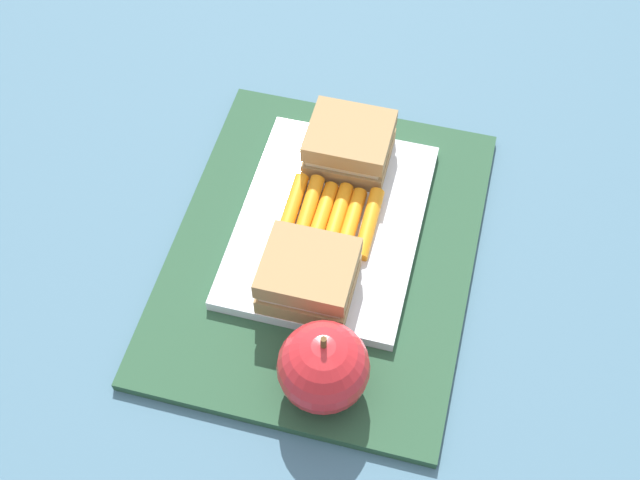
{
  "coord_description": "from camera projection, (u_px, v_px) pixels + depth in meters",
  "views": [
    {
      "loc": [
        0.43,
        0.11,
        0.66
      ],
      "look_at": [
        0.01,
        0.0,
        0.04
      ],
      "focal_mm": 46.97,
      "sensor_mm": 36.0,
      "label": 1
    }
  ],
  "objects": [
    {
      "name": "ground_plane",
      "position": [
        323.0,
        254.0,
        0.8
      ],
      "size": [
        2.4,
        2.4,
        0.0
      ],
      "primitive_type": "plane",
      "color": "#42667A"
    },
    {
      "name": "sandwich_half_left",
      "position": [
        349.0,
        144.0,
        0.82
      ],
      "size": [
        0.07,
        0.08,
        0.04
      ],
      "color": "#9E7A4C",
      "rests_on": "food_tray"
    },
    {
      "name": "carrot_sticks_bundle",
      "position": [
        330.0,
        216.0,
        0.79
      ],
      "size": [
        0.08,
        0.09,
        0.02
      ],
      "color": "orange",
      "rests_on": "food_tray"
    },
    {
      "name": "lunchbag_mat",
      "position": [
        323.0,
        252.0,
        0.79
      ],
      "size": [
        0.36,
        0.28,
        0.01
      ],
      "primitive_type": "cube",
      "color": "#284C33",
      "rests_on": "ground_plane"
    },
    {
      "name": "apple",
      "position": [
        323.0,
        367.0,
        0.68
      ],
      "size": [
        0.08,
        0.08,
        0.09
      ],
      "color": "red",
      "rests_on": "lunchbag_mat"
    },
    {
      "name": "food_tray",
      "position": [
        330.0,
        224.0,
        0.8
      ],
      "size": [
        0.23,
        0.17,
        0.01
      ],
      "primitive_type": "cube",
      "color": "white",
      "rests_on": "lunchbag_mat"
    },
    {
      "name": "sandwich_half_right",
      "position": [
        309.0,
        276.0,
        0.73
      ],
      "size": [
        0.07,
        0.08,
        0.04
      ],
      "color": "#9E7A4C",
      "rests_on": "food_tray"
    }
  ]
}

